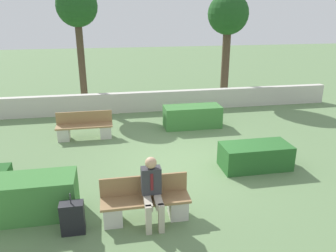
# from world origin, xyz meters

# --- Properties ---
(ground_plane) EXTENTS (60.00, 60.00, 0.00)m
(ground_plane) POSITION_xyz_m (0.00, 0.00, 0.00)
(ground_plane) COLOR #607F51
(perimeter_wall) EXTENTS (14.96, 0.30, 0.81)m
(perimeter_wall) POSITION_xyz_m (0.00, 5.02, 0.40)
(perimeter_wall) COLOR beige
(perimeter_wall) RESTS_ON ground_plane
(bench_front) EXTENTS (1.76, 0.49, 0.86)m
(bench_front) POSITION_xyz_m (-1.41, -2.40, 0.33)
(bench_front) COLOR #937047
(bench_front) RESTS_ON ground_plane
(bench_left_side) EXTENTS (1.79, 0.49, 0.86)m
(bench_left_side) POSITION_xyz_m (-2.84, 2.31, 0.33)
(bench_left_side) COLOR #937047
(bench_left_side) RESTS_ON ground_plane
(person_seated_man) EXTENTS (0.38, 0.63, 1.35)m
(person_seated_man) POSITION_xyz_m (-1.29, -2.54, 0.75)
(person_seated_man) COLOR #B2A893
(person_seated_man) RESTS_ON ground_plane
(hedge_block_near_left) EXTENTS (1.81, 0.81, 0.85)m
(hedge_block_near_left) POSITION_xyz_m (-3.67, -1.88, 0.42)
(hedge_block_near_left) COLOR #3D7A38
(hedge_block_near_left) RESTS_ON ground_plane
(hedge_block_mid_left) EXTENTS (1.81, 0.85, 0.65)m
(hedge_block_mid_left) POSITION_xyz_m (1.70, -0.66, 0.33)
(hedge_block_mid_left) COLOR #286028
(hedge_block_mid_left) RESTS_ON ground_plane
(hedge_block_mid_right) EXTENTS (2.01, 0.81, 0.77)m
(hedge_block_mid_right) POSITION_xyz_m (0.88, 2.78, 0.38)
(hedge_block_mid_right) COLOR #3D7A38
(hedge_block_mid_right) RESTS_ON ground_plane
(suitcase) EXTENTS (0.43, 0.25, 0.83)m
(suitcase) POSITION_xyz_m (-2.80, -2.60, 0.32)
(suitcase) COLOR black
(suitcase) RESTS_ON ground_plane
(tree_leftmost) EXTENTS (1.67, 1.67, 4.96)m
(tree_leftmost) POSITION_xyz_m (-3.07, 6.51, 3.98)
(tree_leftmost) COLOR #473828
(tree_leftmost) RESTS_ON ground_plane
(tree_center_left) EXTENTS (1.82, 1.82, 4.72)m
(tree_center_left) POSITION_xyz_m (3.43, 6.62, 3.67)
(tree_center_left) COLOR #473828
(tree_center_left) RESTS_ON ground_plane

